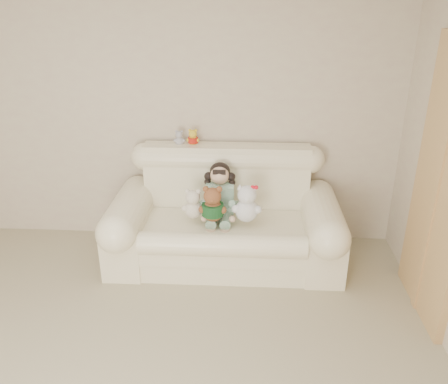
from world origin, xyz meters
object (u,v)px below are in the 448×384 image
at_px(brown_teddy, 213,201).
at_px(cream_teddy, 193,201).
at_px(sofa, 225,211).
at_px(white_cat, 247,199).
at_px(seated_child, 220,191).

distance_m(brown_teddy, cream_teddy, 0.18).
height_order(sofa, white_cat, sofa).
height_order(white_cat, cream_teddy, white_cat).
bearing_deg(white_cat, cream_teddy, 167.76).
distance_m(sofa, white_cat, 0.31).
distance_m(seated_child, cream_teddy, 0.29).
relative_size(sofa, seated_child, 3.96).
bearing_deg(white_cat, seated_child, 130.22).
bearing_deg(seated_child, brown_teddy, -106.56).
bearing_deg(seated_child, white_cat, -47.64).
distance_m(sofa, seated_child, 0.19).
distance_m(seated_child, white_cat, 0.34).
bearing_deg(brown_teddy, white_cat, 6.80).
xyz_separation_m(sofa, seated_child, (-0.05, 0.08, 0.17)).
height_order(sofa, brown_teddy, sofa).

